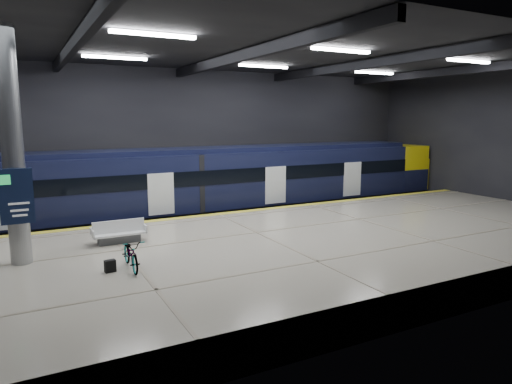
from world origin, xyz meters
TOP-DOWN VIEW (x-y plane):
  - ground at (0.00, 0.00)m, footprint 30.00×30.00m
  - room_shell at (-0.00, 0.00)m, footprint 30.10×16.10m
  - platform at (0.00, -2.50)m, footprint 30.00×11.00m
  - safety_strip at (0.00, 2.75)m, footprint 30.00×0.40m
  - rails at (0.00, 5.50)m, footprint 30.00×1.52m
  - train at (2.55, 5.50)m, footprint 29.40×2.84m
  - bench at (-4.95, -0.05)m, footprint 1.82×0.75m
  - bicycle at (-5.19, -3.08)m, footprint 0.62×1.72m
  - pannier_bag at (-5.79, -3.08)m, footprint 0.32×0.22m
  - info_column at (-8.00, -1.03)m, footprint 0.90×0.78m

SIDE VIEW (x-z plane):
  - ground at x=0.00m, z-range 0.00..0.00m
  - rails at x=0.00m, z-range 0.00..0.16m
  - platform at x=0.00m, z-range 0.00..1.10m
  - safety_strip at x=0.00m, z-range 1.10..1.11m
  - pannier_bag at x=-5.79m, z-range 1.10..1.45m
  - bench at x=-4.95m, z-range 0.98..1.79m
  - bicycle at x=-5.19m, z-range 1.10..2.00m
  - train at x=2.55m, z-range 0.16..3.95m
  - info_column at x=-8.00m, z-range 1.01..7.91m
  - room_shell at x=0.00m, z-range 1.69..9.74m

